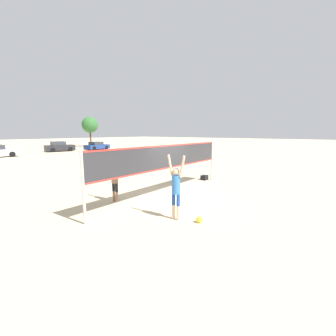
{
  "coord_description": "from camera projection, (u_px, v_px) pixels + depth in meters",
  "views": [
    {
      "loc": [
        -7.98,
        -6.34,
        2.93
      ],
      "look_at": [
        0.0,
        0.0,
        1.3
      ],
      "focal_mm": 24.0,
      "sensor_mm": 36.0,
      "label": 1
    }
  ],
  "objects": [
    {
      "name": "ground_plane",
      "position": [
        168.0,
        195.0,
        10.53
      ],
      "size": [
        200.0,
        200.0,
        0.0
      ],
      "primitive_type": "plane",
      "color": "beige"
    },
    {
      "name": "volleyball_net",
      "position": [
        168.0,
        159.0,
        10.26
      ],
      "size": [
        8.65,
        0.09,
        2.36
      ],
      "color": "beige",
      "rests_on": "ground_plane"
    },
    {
      "name": "player_spiker",
      "position": [
        176.0,
        186.0,
        7.45
      ],
      "size": [
        0.28,
        0.71,
        2.2
      ],
      "rotation": [
        0.0,
        0.0,
        1.57
      ],
      "color": "beige",
      "rests_on": "ground_plane"
    },
    {
      "name": "player_blocker",
      "position": [
        115.0,
        178.0,
        9.4
      ],
      "size": [
        0.28,
        0.69,
        2.01
      ],
      "rotation": [
        0.0,
        0.0,
        -1.57
      ],
      "color": "#8C664C",
      "rests_on": "ground_plane"
    },
    {
      "name": "volleyball",
      "position": [
        199.0,
        219.0,
        7.32
      ],
      "size": [
        0.22,
        0.22,
        0.22
      ],
      "color": "yellow",
      "rests_on": "ground_plane"
    },
    {
      "name": "gear_bag",
      "position": [
        204.0,
        178.0,
        13.9
      ],
      "size": [
        0.4,
        0.35,
        0.29
      ],
      "color": "black",
      "rests_on": "ground_plane"
    },
    {
      "name": "parked_car_mid",
      "position": [
        60.0,
        147.0,
        34.49
      ],
      "size": [
        4.3,
        2.47,
        1.53
      ],
      "rotation": [
        0.0,
        0.0,
        -0.16
      ],
      "color": "#232328",
      "rests_on": "ground_plane"
    },
    {
      "name": "parked_car_far",
      "position": [
        97.0,
        146.0,
        38.24
      ],
      "size": [
        4.38,
        2.18,
        1.32
      ],
      "rotation": [
        0.0,
        0.0,
        0.1
      ],
      "color": "navy",
      "rests_on": "ground_plane"
    },
    {
      "name": "tree_left_cluster",
      "position": [
        90.0,
        125.0,
        45.42
      ],
      "size": [
        3.18,
        3.18,
        5.99
      ],
      "color": "#4C3823",
      "rests_on": "ground_plane"
    }
  ]
}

